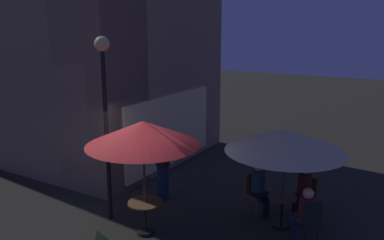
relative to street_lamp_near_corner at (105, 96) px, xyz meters
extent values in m
plane|color=#292822|center=(-0.27, -0.77, -2.83)|extent=(60.00, 60.00, 0.00)
cube|color=#8D745D|center=(3.68, 1.50, 1.63)|extent=(6.07, 1.74, 8.91)
cube|color=#8D745D|center=(1.51, 5.03, 1.63)|extent=(1.74, 8.80, 8.91)
cube|color=beige|center=(3.37, 0.59, -1.58)|extent=(4.25, 0.08, 2.10)
cylinder|color=black|center=(0.00, 0.00, -0.92)|extent=(0.10, 0.10, 3.82)
sphere|color=#F8E18A|center=(0.00, 0.00, 1.08)|extent=(0.32, 0.32, 0.32)
cylinder|color=black|center=(-0.13, -1.10, -2.82)|extent=(0.40, 0.40, 0.03)
cylinder|color=black|center=(-0.13, -1.10, -2.49)|extent=(0.06, 0.06, 0.68)
cylinder|color=brown|center=(-0.13, -1.10, -2.14)|extent=(0.72, 0.72, 0.03)
cylinder|color=black|center=(1.59, -3.47, -2.82)|extent=(0.40, 0.40, 0.03)
cylinder|color=black|center=(1.59, -3.47, -2.49)|extent=(0.06, 0.06, 0.68)
cylinder|color=#50332B|center=(1.59, -3.47, -2.13)|extent=(0.62, 0.62, 0.03)
cylinder|color=black|center=(-0.13, -1.10, -2.80)|extent=(0.36, 0.36, 0.06)
cylinder|color=#493C2B|center=(-0.13, -1.10, -1.63)|extent=(0.05, 0.05, 2.39)
cone|color=maroon|center=(-0.13, -1.10, -0.63)|extent=(2.32, 2.32, 0.49)
cylinder|color=black|center=(1.59, -3.47, -2.80)|extent=(0.36, 0.36, 0.06)
cylinder|color=#4F3220|center=(1.59, -3.47, -1.76)|extent=(0.05, 0.05, 2.15)
cone|color=beige|center=(1.59, -3.47, -0.86)|extent=(2.53, 2.53, 0.47)
cylinder|color=brown|center=(2.02, -3.01, -2.62)|extent=(0.03, 0.03, 0.43)
cylinder|color=brown|center=(1.71, -2.85, -2.62)|extent=(0.03, 0.03, 0.43)
cylinder|color=brown|center=(2.17, -2.70, -2.62)|extent=(0.03, 0.03, 0.43)
cylinder|color=brown|center=(1.86, -2.55, -2.62)|extent=(0.03, 0.03, 0.43)
cube|color=brown|center=(1.94, -2.78, -2.39)|extent=(0.57, 0.57, 0.04)
cube|color=brown|center=(2.03, -2.60, -2.12)|extent=(0.40, 0.23, 0.49)
cylinder|color=black|center=(1.10, -3.89, -2.61)|extent=(0.03, 0.03, 0.45)
cylinder|color=black|center=(1.37, -4.08, -2.61)|extent=(0.03, 0.03, 0.45)
cylinder|color=black|center=(0.92, -4.16, -2.61)|extent=(0.03, 0.03, 0.45)
cylinder|color=black|center=(1.19, -4.35, -2.61)|extent=(0.03, 0.03, 0.45)
cube|color=black|center=(1.14, -4.12, -2.37)|extent=(0.57, 0.57, 0.04)
cube|color=black|center=(1.04, -4.27, -2.10)|extent=(0.36, 0.26, 0.50)
cylinder|color=brown|center=(2.11, -3.84, -2.60)|extent=(0.03, 0.03, 0.46)
cylinder|color=brown|center=(2.23, -3.52, -2.60)|extent=(0.03, 0.03, 0.46)
cylinder|color=brown|center=(2.44, -3.96, -2.60)|extent=(0.03, 0.03, 0.46)
cylinder|color=brown|center=(2.55, -3.63, -2.60)|extent=(0.03, 0.03, 0.46)
cube|color=brown|center=(2.33, -3.74, -2.35)|extent=(0.55, 0.55, 0.04)
cube|color=brown|center=(2.52, -3.80, -2.12)|extent=(0.18, 0.42, 0.43)
cube|color=black|center=(1.88, -2.90, -2.34)|extent=(0.44, 0.46, 0.14)
cylinder|color=black|center=(1.80, -3.05, -2.59)|extent=(0.14, 0.14, 0.49)
cylinder|color=#1F374A|center=(1.94, -2.78, -2.06)|extent=(0.32, 0.32, 0.55)
sphere|color=tan|center=(1.94, -2.78, -1.70)|extent=(0.20, 0.20, 0.20)
cube|color=#222B47|center=(1.22, -4.00, -2.34)|extent=(0.49, 0.49, 0.14)
cylinder|color=#222B47|center=(1.31, -3.87, -2.59)|extent=(0.14, 0.14, 0.49)
cylinder|color=#462124|center=(1.14, -4.12, -2.08)|extent=(0.34, 0.34, 0.51)
sphere|color=beige|center=(1.14, -4.12, -1.73)|extent=(0.22, 0.22, 0.22)
cube|color=black|center=(2.20, -3.69, -2.34)|extent=(0.44, 0.41, 0.14)
cylinder|color=black|center=(2.05, -3.64, -2.59)|extent=(0.14, 0.14, 0.49)
cylinder|color=#4B1D1D|center=(2.33, -3.74, -2.06)|extent=(0.30, 0.30, 0.55)
sphere|color=beige|center=(2.33, -3.74, -1.69)|extent=(0.22, 0.22, 0.22)
cylinder|color=#1D2A46|center=(1.46, -0.44, -2.37)|extent=(0.31, 0.31, 0.91)
cylinder|color=black|center=(1.46, -0.44, -1.64)|extent=(0.36, 0.36, 0.56)
sphere|color=#956B4E|center=(1.46, -0.44, -1.26)|extent=(0.21, 0.21, 0.21)
camera|label=1|loc=(-6.16, -5.84, 1.43)|focal=37.02mm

